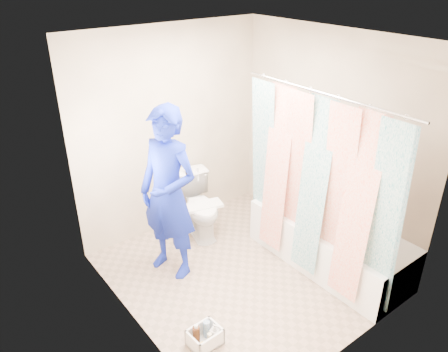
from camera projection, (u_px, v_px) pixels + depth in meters
floor at (242, 273)px, 4.62m from camera, size 2.60×2.60×0.00m
ceiling at (247, 39)px, 3.54m from camera, size 2.40×2.60×0.02m
wall_back at (171, 132)px, 5.00m from camera, size 2.40×0.02×2.40m
wall_front at (359, 234)px, 3.16m from camera, size 2.40×0.02×2.40m
wall_left at (127, 212)px, 3.43m from camera, size 0.02×2.60×2.40m
wall_right at (329, 142)px, 4.74m from camera, size 0.02×2.60×2.40m
bathtub at (329, 242)px, 4.66m from camera, size 0.70×1.75×0.50m
curtain_rod at (324, 94)px, 3.73m from camera, size 0.02×1.90×0.02m
shower_curtain at (314, 189)px, 4.15m from camera, size 0.06×1.75×1.80m
toilet at (200, 206)px, 5.16m from camera, size 0.58×0.80×0.73m
tank_lid at (203, 206)px, 5.03m from camera, size 0.48×0.30×0.03m
tank_internals at (190, 173)px, 5.14m from camera, size 0.17×0.08×0.24m
plumber at (169, 194)px, 4.29m from camera, size 0.63×0.77×1.81m
cleaning_caddy at (206, 337)px, 3.74m from camera, size 0.28×0.23×0.21m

